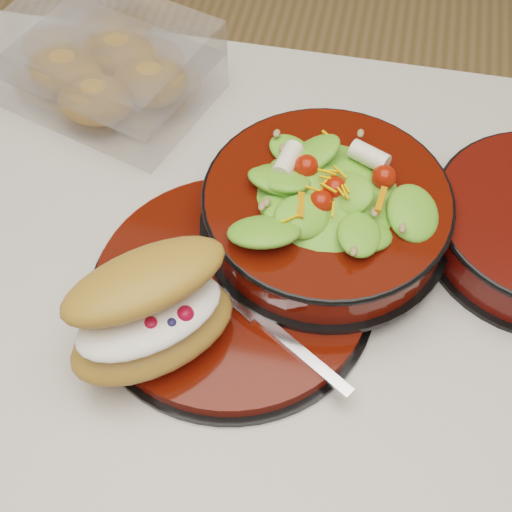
% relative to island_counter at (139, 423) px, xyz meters
% --- Properties ---
extents(island_counter, '(1.24, 0.74, 0.90)m').
position_rel_island_counter_xyz_m(island_counter, '(0.00, 0.00, 0.00)').
color(island_counter, silver).
rests_on(island_counter, ground).
extents(dinner_plate, '(0.28, 0.28, 0.02)m').
position_rel_island_counter_xyz_m(dinner_plate, '(0.16, -0.01, 0.46)').
color(dinner_plate, black).
rests_on(dinner_plate, island_counter).
extents(salad_bowl, '(0.26, 0.26, 0.11)m').
position_rel_island_counter_xyz_m(salad_bowl, '(0.24, 0.07, 0.50)').
color(salad_bowl, black).
rests_on(salad_bowl, dinner_plate).
extents(croissant, '(0.17, 0.18, 0.10)m').
position_rel_island_counter_xyz_m(croissant, '(0.11, -0.09, 0.51)').
color(croissant, '#A46832').
rests_on(croissant, dinner_plate).
extents(fork, '(0.13, 0.09, 0.00)m').
position_rel_island_counter_xyz_m(fork, '(0.22, -0.06, 0.47)').
color(fork, silver).
rests_on(fork, dinner_plate).
extents(pastry_box, '(0.28, 0.24, 0.09)m').
position_rel_island_counter_xyz_m(pastry_box, '(-0.05, 0.24, 0.49)').
color(pastry_box, white).
rests_on(pastry_box, island_counter).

